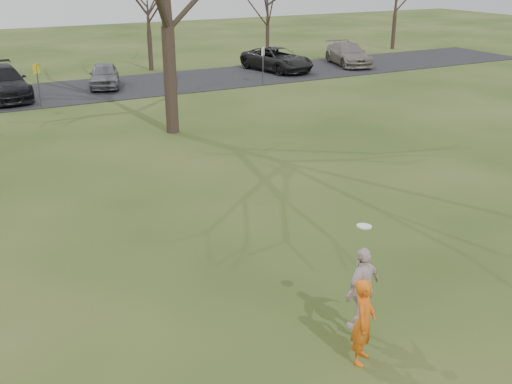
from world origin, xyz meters
TOP-DOWN VIEW (x-y plane):
  - ground at (0.00, 0.00)m, footprint 120.00×120.00m
  - parking_strip at (0.00, 25.00)m, footprint 62.00×6.50m
  - player_defender at (-0.40, -0.68)m, footprint 0.69×0.66m
  - car_3 at (-3.33, 24.97)m, footprint 2.51×5.58m
  - car_4 at (1.97, 25.41)m, footprint 2.51×4.07m
  - car_6 at (12.88, 25.43)m, footprint 3.29×5.48m
  - car_7 at (18.18, 25.18)m, footprint 3.15×5.17m
  - catching_play at (0.05, -0.04)m, footprint 1.03×0.69m
  - sign_yellow at (-2.00, 22.00)m, footprint 0.35×0.35m
  - sign_white at (10.00, 22.00)m, footprint 0.35×0.35m
  - small_tree_row at (4.38, 30.06)m, footprint 55.00×5.90m

SIDE VIEW (x-z plane):
  - ground at x=0.00m, z-range 0.00..0.00m
  - parking_strip at x=0.00m, z-range 0.00..0.04m
  - car_4 at x=1.97m, z-range 0.04..1.34m
  - car_7 at x=18.18m, z-range 0.04..1.44m
  - car_6 at x=12.88m, z-range 0.04..1.46m
  - player_defender at x=-0.40m, z-range 0.00..1.59m
  - car_3 at x=-3.33m, z-range 0.04..1.63m
  - catching_play at x=0.05m, z-range -0.04..2.02m
  - sign_yellow at x=-2.00m, z-range 0.41..2.49m
  - sign_white at x=10.00m, z-range 0.41..2.49m
  - small_tree_row at x=4.38m, z-range -0.36..8.14m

